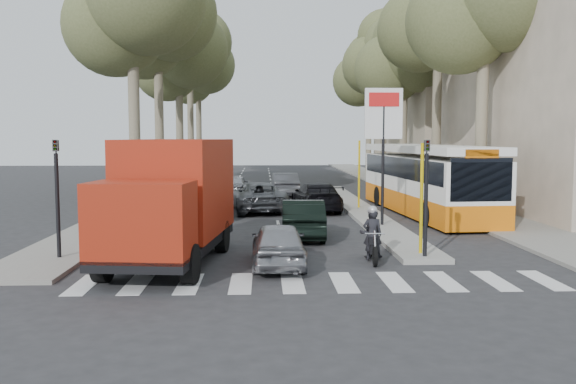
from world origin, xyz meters
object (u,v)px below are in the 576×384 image
(dark_hatchback, at_px, (303,219))
(motorcycle, at_px, (372,235))
(silver_hatchback, at_px, (279,244))
(city_bus, at_px, (425,178))
(red_truck, at_px, (172,198))

(dark_hatchback, relative_size, motorcycle, 2.18)
(silver_hatchback, bearing_deg, motorcycle, -166.19)
(dark_hatchback, xyz_separation_m, city_bus, (6.28, 6.64, 1.04))
(silver_hatchback, distance_m, red_truck, 3.39)
(silver_hatchback, xyz_separation_m, motorcycle, (2.80, 0.71, 0.12))
(silver_hatchback, xyz_separation_m, dark_hatchback, (1.02, 4.89, 0.06))
(silver_hatchback, xyz_separation_m, red_truck, (-3.09, 0.60, 1.26))
(silver_hatchback, relative_size, city_bus, 0.30)
(motorcycle, bearing_deg, dark_hatchback, 117.11)
(silver_hatchback, height_order, red_truck, red_truck)
(red_truck, height_order, motorcycle, red_truck)
(dark_hatchback, height_order, motorcycle, motorcycle)
(motorcycle, bearing_deg, red_truck, -174.84)
(dark_hatchback, bearing_deg, motorcycle, 115.26)
(dark_hatchback, height_order, city_bus, city_bus)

